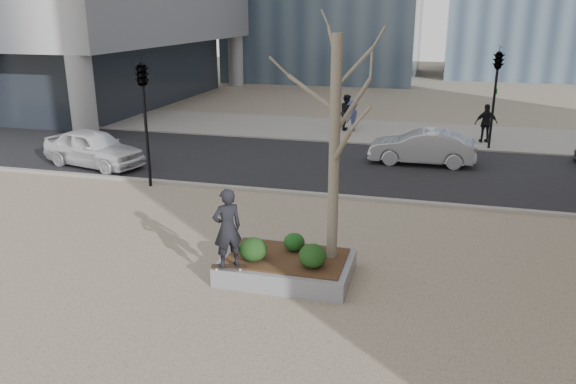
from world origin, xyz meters
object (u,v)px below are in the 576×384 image
(planter, at_px, (287,267))
(skateboarder, at_px, (227,228))
(skateboard, at_px, (229,268))
(police_car, at_px, (94,148))

(planter, bearing_deg, skateboarder, -141.34)
(skateboard, bearing_deg, planter, 24.68)
(planter, height_order, skateboarder, skateboarder)
(skateboard, bearing_deg, police_car, 122.71)
(skateboard, bearing_deg, skateboarder, -13.98)
(police_car, bearing_deg, planter, -112.81)
(skateboarder, xyz_separation_m, police_car, (-8.78, 8.28, -0.67))
(planter, height_order, police_car, police_car)
(planter, distance_m, skateboard, 1.43)
(skateboard, relative_size, police_car, 0.18)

